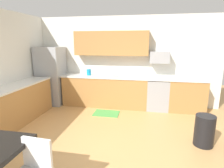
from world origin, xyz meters
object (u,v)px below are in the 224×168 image
(kettle, at_px, (89,72))
(refrigerator, at_px, (51,76))
(oven_range, at_px, (158,94))
(microwave, at_px, (159,57))
(trash_bin, at_px, (204,131))

(kettle, bearing_deg, refrigerator, -173.78)
(oven_range, bearing_deg, kettle, 178.63)
(refrigerator, height_order, oven_range, refrigerator)
(oven_range, xyz_separation_m, microwave, (0.00, 0.10, 1.06))
(refrigerator, distance_m, trash_bin, 4.48)
(refrigerator, bearing_deg, oven_range, 1.39)
(trash_bin, height_order, kettle, kettle)
(microwave, bearing_deg, oven_range, -90.00)
(trash_bin, xyz_separation_m, kettle, (-2.88, 1.91, 0.72))
(kettle, bearing_deg, microwave, 1.37)
(oven_range, distance_m, microwave, 1.06)
(oven_range, xyz_separation_m, kettle, (-2.10, 0.05, 0.56))
(refrigerator, relative_size, kettle, 8.97)
(refrigerator, relative_size, oven_range, 1.97)
(microwave, distance_m, kettle, 2.15)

